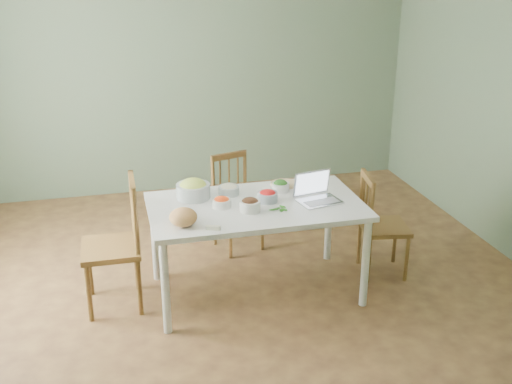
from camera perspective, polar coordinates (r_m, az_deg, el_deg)
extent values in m
cube|color=#462B1C|center=(5.06, -1.47, -9.35)|extent=(5.00, 5.00, 0.00)
cube|color=#5E7056|center=(6.92, -6.22, 11.02)|extent=(5.00, 0.00, 2.70)
cube|color=#5E7056|center=(2.33, 12.09, -11.23)|extent=(5.00, 0.00, 2.70)
ellipsoid|color=#BD8644|center=(4.37, -6.80, -2.33)|extent=(0.22, 0.22, 0.13)
cube|color=#F0EBCB|center=(4.31, -4.02, -3.35)|extent=(0.11, 0.07, 0.03)
cylinder|color=beige|center=(5.12, 2.62, 0.75)|extent=(0.28, 0.28, 0.02)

